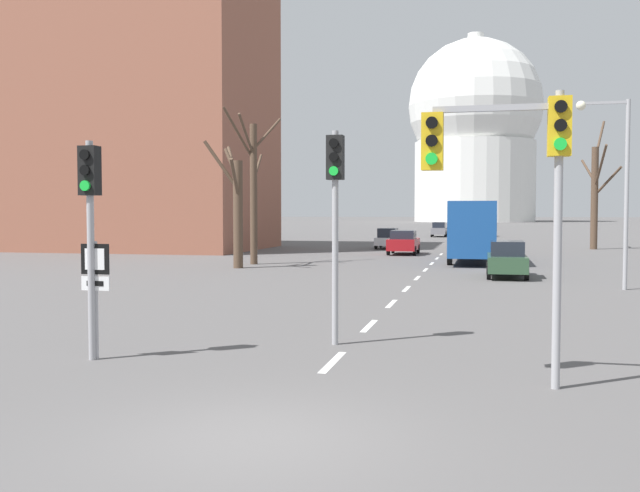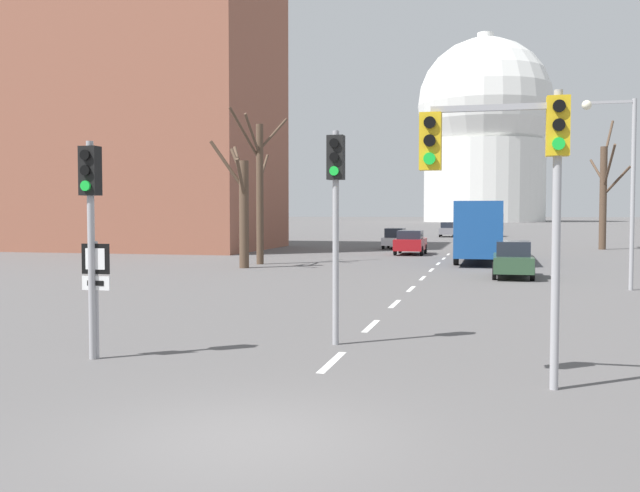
{
  "view_description": "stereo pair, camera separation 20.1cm",
  "coord_description": "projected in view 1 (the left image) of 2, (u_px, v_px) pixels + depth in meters",
  "views": [
    {
      "loc": [
        2.82,
        -8.59,
        2.92
      ],
      "look_at": [
        -0.47,
        5.73,
        2.21
      ],
      "focal_mm": 40.0,
      "sensor_mm": 36.0,
      "label": 1
    },
    {
      "loc": [
        3.02,
        -8.54,
        2.92
      ],
      "look_at": [
        -0.47,
        5.73,
        2.21
      ],
      "focal_mm": 40.0,
      "sensor_mm": 36.0,
      "label": 2
    }
  ],
  "objects": [
    {
      "name": "ground_plane",
      "position": [
        256.0,
        439.0,
        9.13
      ],
      "size": [
        800.0,
        800.0,
        0.0
      ],
      "primitive_type": "plane",
      "color": "#565454"
    },
    {
      "name": "lane_stripe_0",
      "position": [
        333.0,
        362.0,
        13.8
      ],
      "size": [
        0.16,
        2.0,
        0.01
      ],
      "primitive_type": "cube",
      "color": "silver",
      "rests_on": "ground_plane"
    },
    {
      "name": "lane_stripe_1",
      "position": [
        369.0,
        326.0,
        18.19
      ],
      "size": [
        0.16,
        2.0,
        0.01
      ],
      "primitive_type": "cube",
      "color": "silver",
      "rests_on": "ground_plane"
    },
    {
      "name": "lane_stripe_2",
      "position": [
        391.0,
        304.0,
        22.57
      ],
      "size": [
        0.16,
        2.0,
        0.01
      ],
      "primitive_type": "cube",
      "color": "silver",
      "rests_on": "ground_plane"
    },
    {
      "name": "lane_stripe_3",
      "position": [
        406.0,
        289.0,
        26.95
      ],
      "size": [
        0.16,
        2.0,
        0.01
      ],
      "primitive_type": "cube",
      "color": "silver",
      "rests_on": "ground_plane"
    },
    {
      "name": "lane_stripe_4",
      "position": [
        417.0,
        278.0,
        31.33
      ],
      "size": [
        0.16,
        2.0,
        0.01
      ],
      "primitive_type": "cube",
      "color": "silver",
      "rests_on": "ground_plane"
    },
    {
      "name": "lane_stripe_5",
      "position": [
        425.0,
        270.0,
        35.71
      ],
      "size": [
        0.16,
        2.0,
        0.01
      ],
      "primitive_type": "cube",
      "color": "silver",
      "rests_on": "ground_plane"
    },
    {
      "name": "lane_stripe_6",
      "position": [
        432.0,
        263.0,
        40.09
      ],
      "size": [
        0.16,
        2.0,
        0.01
      ],
      "primitive_type": "cube",
      "color": "silver",
      "rests_on": "ground_plane"
    },
    {
      "name": "lane_stripe_7",
      "position": [
        437.0,
        258.0,
        44.47
      ],
      "size": [
        0.16,
        2.0,
        0.01
      ],
      "primitive_type": "cube",
      "color": "silver",
      "rests_on": "ground_plane"
    },
    {
      "name": "lane_stripe_8",
      "position": [
        441.0,
        254.0,
        48.85
      ],
      "size": [
        0.16,
        2.0,
        0.01
      ],
      "primitive_type": "cube",
      "color": "silver",
      "rests_on": "ground_plane"
    },
    {
      "name": "traffic_signal_near_left",
      "position": [
        90.0,
        207.0,
        13.89
      ],
      "size": [
        0.36,
        0.34,
        4.3
      ],
      "color": "#9E9EA3",
      "rests_on": "ground_plane"
    },
    {
      "name": "traffic_signal_near_right",
      "position": [
        513.0,
        164.0,
        11.71
      ],
      "size": [
        2.4,
        0.34,
        4.88
      ],
      "color": "#9E9EA3",
      "rests_on": "ground_plane"
    },
    {
      "name": "traffic_signal_centre_tall",
      "position": [
        335.0,
        196.0,
        15.49
      ],
      "size": [
        0.36,
        0.34,
        4.67
      ],
      "color": "#9E9EA3",
      "rests_on": "ground_plane"
    },
    {
      "name": "route_sign_post",
      "position": [
        96.0,
        279.0,
        14.0
      ],
      "size": [
        0.6,
        0.08,
        2.34
      ],
      "color": "#9E9EA3",
      "rests_on": "ground_plane"
    },
    {
      "name": "street_lamp_right",
      "position": [
        616.0,
        172.0,
        26.49
      ],
      "size": [
        1.92,
        0.36,
        7.07
      ],
      "color": "#9E9EA3",
      "rests_on": "ground_plane"
    },
    {
      "name": "sedan_near_left",
      "position": [
        388.0,
        238.0,
        56.58
      ],
      "size": [
        1.73,
        4.39,
        1.62
      ],
      "color": "silver",
      "rests_on": "ground_plane"
    },
    {
      "name": "sedan_near_right",
      "position": [
        507.0,
        259.0,
        31.58
      ],
      "size": [
        1.74,
        4.11,
        1.63
      ],
      "color": "#2D4C33",
      "rests_on": "ground_plane"
    },
    {
      "name": "sedan_mid_centre",
      "position": [
        439.0,
        229.0,
        83.08
      ],
      "size": [
        1.72,
        4.44,
        1.72
      ],
      "color": "slate",
      "rests_on": "ground_plane"
    },
    {
      "name": "sedan_far_left",
      "position": [
        404.0,
        242.0,
        48.67
      ],
      "size": [
        1.95,
        4.21,
        1.65
      ],
      "color": "maroon",
      "rests_on": "ground_plane"
    },
    {
      "name": "sedan_far_right",
      "position": [
        484.0,
        229.0,
        84.78
      ],
      "size": [
        1.93,
        4.0,
        1.7
      ],
      "color": "#B7B7BC",
      "rests_on": "ground_plane"
    },
    {
      "name": "city_bus",
      "position": [
        473.0,
        227.0,
        41.83
      ],
      "size": [
        2.66,
        10.8,
        3.48
      ],
      "color": "#19478C",
      "rests_on": "ground_plane"
    },
    {
      "name": "bare_tree_left_near",
      "position": [
        253.0,
        187.0,
        39.4
      ],
      "size": [
        2.44,
        3.7,
        8.59
      ],
      "color": "brown",
      "rests_on": "ground_plane"
    },
    {
      "name": "bare_tree_right_near",
      "position": [
        595.0,
        192.0,
        55.12
      ],
      "size": [
        2.53,
        4.8,
        10.1
      ],
      "color": "brown",
      "rests_on": "ground_plane"
    },
    {
      "name": "bare_tree_left_far",
      "position": [
        236.0,
        205.0,
        36.8
      ],
      "size": [
        2.03,
        3.29,
        6.6
      ],
      "color": "brown",
      "rests_on": "ground_plane"
    },
    {
      "name": "capitol_dome",
      "position": [
        475.0,
        131.0,
        208.58
      ],
      "size": [
        38.8,
        38.8,
        54.81
      ],
      "color": "silver",
      "rests_on": "ground_plane"
    },
    {
      "name": "apartment_block_left",
      "position": [
        146.0,
        110.0,
        55.72
      ],
      "size": [
        18.0,
        14.0,
        21.72
      ],
      "primitive_type": "cube",
      "color": "#935642",
      "rests_on": "ground_plane"
    }
  ]
}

